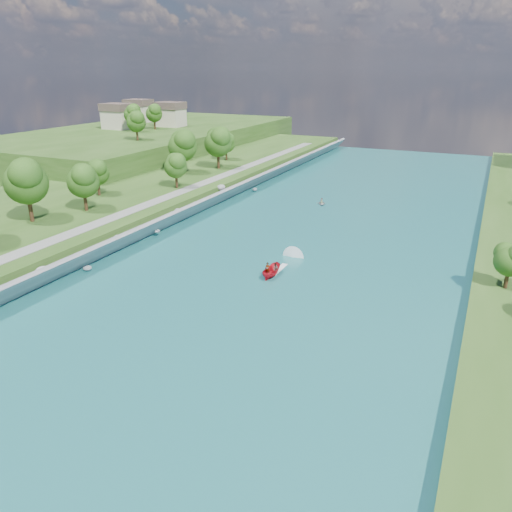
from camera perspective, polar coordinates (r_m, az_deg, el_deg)
The scene contains 11 objects.
ground at distance 64.19m, azimuth -2.97°, elevation -5.91°, with size 260.00×260.00×0.00m, color #2D5119.
river_water at distance 80.83m, azimuth 3.71°, elevation -0.10°, with size 55.00×240.00×0.10m, color #175756.
berm_west at distance 108.08m, azimuth -21.80°, elevation 4.78°, with size 45.00×240.00×3.50m, color #2D5119.
ridge_west at distance 183.88m, azimuth -12.03°, elevation 12.74°, with size 60.00×120.00×9.00m, color #2D5119.
riprap_bank at distance 91.49m, azimuth -11.77°, elevation 3.18°, with size 4.39×236.00×4.13m.
riverside_path at distance 95.83m, azimuth -14.66°, elevation 4.81°, with size 3.00×200.00×0.10m, color gray.
ridge_houses at distance 190.62m, azimuth -12.85°, elevation 15.61°, with size 29.50×29.50×8.40m.
trees_west at distance 89.47m, azimuth -26.25°, elevation 6.18°, with size 17.08×147.88×13.24m.
trees_ridge at distance 171.30m, azimuth -12.39°, elevation 15.33°, with size 19.79×41.46×10.43m.
motorboat at distance 73.81m, azimuth 2.12°, elevation -1.46°, with size 3.60×19.10×2.24m.
raft at distance 112.79m, azimuth 7.51°, elevation 6.03°, with size 3.03×3.50×1.47m.
Camera 1 is at (27.43, -50.39, 28.78)m, focal length 35.00 mm.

